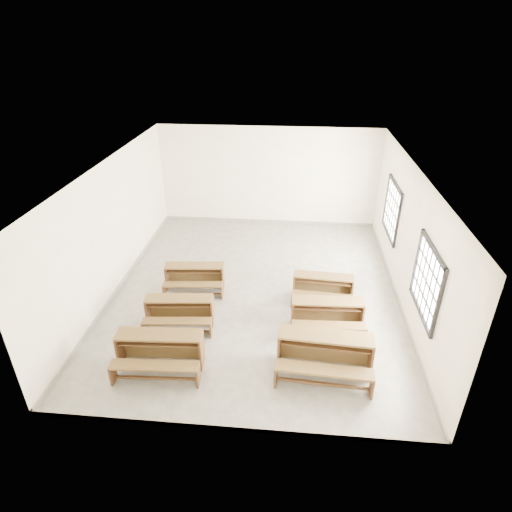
# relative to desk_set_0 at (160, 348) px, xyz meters

# --- Properties ---
(room) EXTENTS (8.50, 8.50, 3.20)m
(room) POSITION_rel_desk_set_0_xyz_m (1.69, 2.84, 1.71)
(room) COLOR gray
(room) RESTS_ON ground
(desk_set_0) EXTENTS (1.69, 0.94, 0.74)m
(desk_set_0) POSITION_rel_desk_set_0_xyz_m (0.00, 0.00, 0.00)
(desk_set_0) COLOR brown
(desk_set_0) RESTS_ON ground
(desk_set_1) EXTENTS (1.54, 0.90, 0.66)m
(desk_set_1) POSITION_rel_desk_set_0_xyz_m (0.04, 1.35, -0.04)
(desk_set_1) COLOR brown
(desk_set_1) RESTS_ON ground
(desk_set_2) EXTENTS (1.52, 0.88, 0.66)m
(desk_set_2) POSITION_rel_desk_set_0_xyz_m (0.05, 2.82, -0.05)
(desk_set_2) COLOR brown
(desk_set_2) RESTS_ON ground
(desk_set_3) EXTENTS (1.85, 1.05, 0.80)m
(desk_set_3) POSITION_rel_desk_set_0_xyz_m (3.16, 0.18, 0.04)
(desk_set_3) COLOR brown
(desk_set_3) RESTS_ON ground
(desk_set_4) EXTENTS (1.58, 0.87, 0.70)m
(desk_set_4) POSITION_rel_desk_set_0_xyz_m (3.28, 1.50, -0.03)
(desk_set_4) COLOR brown
(desk_set_4) RESTS_ON ground
(desk_set_5) EXTENTS (1.48, 0.85, 0.64)m
(desk_set_5) POSITION_rel_desk_set_0_xyz_m (3.24, 2.64, -0.06)
(desk_set_5) COLOR brown
(desk_set_5) RESTS_ON ground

